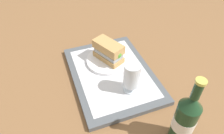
# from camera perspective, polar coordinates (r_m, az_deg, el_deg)

# --- Properties ---
(ground_plane) EXTENTS (3.00, 3.00, 0.00)m
(ground_plane) POSITION_cam_1_polar(r_m,az_deg,el_deg) (0.86, -0.00, -2.44)
(ground_plane) COLOR brown
(tray) EXTENTS (0.44, 0.32, 0.02)m
(tray) POSITION_cam_1_polar(r_m,az_deg,el_deg) (0.86, -0.00, -1.97)
(tray) COLOR #4C5156
(tray) RESTS_ON ground_plane
(placemat) EXTENTS (0.38, 0.27, 0.00)m
(placemat) POSITION_cam_1_polar(r_m,az_deg,el_deg) (0.85, -0.00, -1.46)
(placemat) COLOR silver
(placemat) RESTS_ON tray
(plate) EXTENTS (0.19, 0.19, 0.01)m
(plate) POSITION_cam_1_polar(r_m,az_deg,el_deg) (0.89, -0.98, 1.95)
(plate) COLOR white
(plate) RESTS_ON placemat
(sandwich) EXTENTS (0.14, 0.11, 0.08)m
(sandwich) POSITION_cam_1_polar(r_m,az_deg,el_deg) (0.86, -0.86, 4.38)
(sandwich) COLOR tan
(sandwich) RESTS_ON plate
(beer_glass) EXTENTS (0.06, 0.06, 0.12)m
(beer_glass) POSITION_cam_1_polar(r_m,az_deg,el_deg) (0.73, 5.47, -2.60)
(beer_glass) COLOR silver
(beer_glass) RESTS_ON placemat
(beer_bottle) EXTENTS (0.07, 0.07, 0.27)m
(beer_bottle) POSITION_cam_1_polar(r_m,az_deg,el_deg) (0.64, 19.57, -13.54)
(beer_bottle) COLOR #19381E
(beer_bottle) RESTS_ON ground_plane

